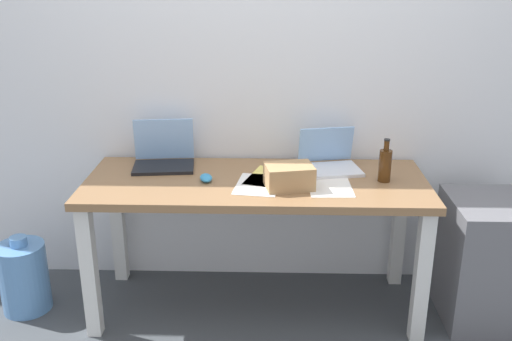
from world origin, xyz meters
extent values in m
plane|color=#42474C|center=(0.00, 0.00, 0.00)|extent=(8.00, 8.00, 0.00)
cube|color=white|center=(0.00, 0.40, 1.30)|extent=(5.20, 0.08, 2.60)
cube|color=olive|center=(0.00, 0.00, 0.72)|extent=(1.74, 0.67, 0.04)
cube|color=silver|center=(-0.81, -0.28, 0.35)|extent=(0.07, 0.07, 0.70)
cube|color=silver|center=(0.81, -0.28, 0.35)|extent=(0.07, 0.07, 0.70)
cube|color=silver|center=(-0.81, 0.28, 0.35)|extent=(0.07, 0.07, 0.70)
cube|color=silver|center=(0.81, 0.28, 0.35)|extent=(0.07, 0.07, 0.70)
cube|color=black|center=(-0.50, 0.15, 0.75)|extent=(0.34, 0.25, 0.02)
cube|color=#8CB7EA|center=(-0.51, 0.26, 0.87)|extent=(0.32, 0.07, 0.23)
cube|color=silver|center=(0.39, 0.13, 0.75)|extent=(0.33, 0.28, 0.02)
cube|color=#8CB7EA|center=(0.37, 0.24, 0.86)|extent=(0.30, 0.10, 0.19)
cylinder|color=#47280F|center=(0.65, 0.00, 0.82)|extent=(0.06, 0.06, 0.16)
cylinder|color=#47280F|center=(0.65, 0.00, 0.93)|extent=(0.03, 0.03, 0.05)
cylinder|color=black|center=(0.65, 0.00, 0.96)|extent=(0.03, 0.03, 0.01)
ellipsoid|color=#338CC6|center=(-0.25, -0.02, 0.76)|extent=(0.08, 0.11, 0.03)
cube|color=tan|center=(0.16, -0.10, 0.80)|extent=(0.26, 0.21, 0.12)
cube|color=#F4E06B|center=(0.07, 0.04, 0.74)|extent=(0.29, 0.34, 0.00)
cube|color=white|center=(0.37, -0.08, 0.74)|extent=(0.22, 0.30, 0.00)
cube|color=white|center=(0.01, -0.07, 0.74)|extent=(0.25, 0.32, 0.00)
cylinder|color=#598CC6|center=(-1.24, -0.06, 0.19)|extent=(0.26, 0.26, 0.38)
cylinder|color=#598CC6|center=(-1.24, -0.06, 0.41)|extent=(0.09, 0.09, 0.05)
cube|color=slate|center=(1.18, -0.05, 0.33)|extent=(0.40, 0.48, 0.66)
camera|label=1|loc=(0.08, -2.74, 1.79)|focal=40.51mm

